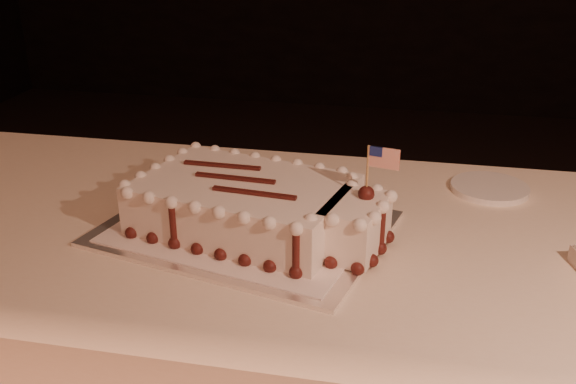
# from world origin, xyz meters

# --- Properties ---
(cake_board) EXTENTS (0.56, 0.47, 0.01)m
(cake_board) POSITION_xyz_m (-0.34, 0.58, 0.75)
(cake_board) COLOR white
(cake_board) RESTS_ON banquet_table
(doily) EXTENTS (0.50, 0.43, 0.00)m
(doily) POSITION_xyz_m (-0.34, 0.58, 0.76)
(doily) COLOR white
(doily) RESTS_ON cake_board
(sheet_cake) EXTENTS (0.48, 0.34, 0.18)m
(sheet_cake) POSITION_xyz_m (-0.31, 0.57, 0.80)
(sheet_cake) COLOR white
(sheet_cake) RESTS_ON doily
(side_plate) EXTENTS (0.16, 0.16, 0.01)m
(side_plate) POSITION_xyz_m (0.12, 0.85, 0.76)
(side_plate) COLOR white
(side_plate) RESTS_ON banquet_table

